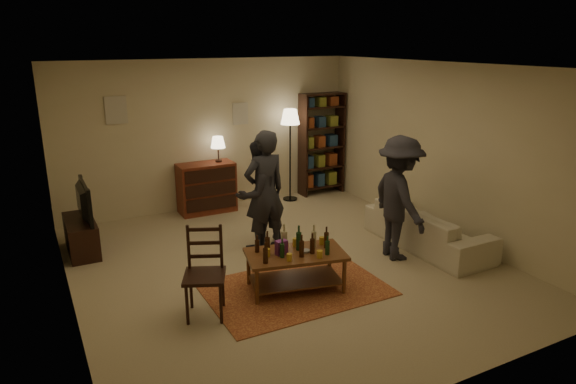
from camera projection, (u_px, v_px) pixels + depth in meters
floor at (286, 265)px, 7.15m from camera, size 6.00×6.00×0.00m
room_shell at (173, 112)px, 8.87m from camera, size 6.00×6.00×6.00m
rug at (295, 289)px, 6.46m from camera, size 2.20×1.50×0.01m
coffee_table at (295, 258)px, 6.34m from camera, size 1.33×0.91×0.83m
dining_chair at (205, 268)px, 5.76m from camera, size 0.60×0.60×1.05m
tv_stand at (81, 227)px, 7.48m from camera, size 0.40×1.00×1.06m
dresser at (207, 186)px, 9.23m from camera, size 1.00×0.50×1.36m
bookshelf at (321, 143)px, 10.21m from camera, size 0.90×0.34×2.02m
floor_lamp at (290, 123)px, 9.62m from camera, size 0.36×0.36×1.77m
sofa at (428, 228)px, 7.71m from camera, size 0.81×2.08×0.61m
person_left at (265, 192)px, 7.43m from camera, size 0.70×0.49×1.80m
person_right at (259, 195)px, 7.58m from camera, size 0.93×0.80×1.63m
person_by_sofa at (399, 198)px, 7.18m from camera, size 0.83×1.23×1.77m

